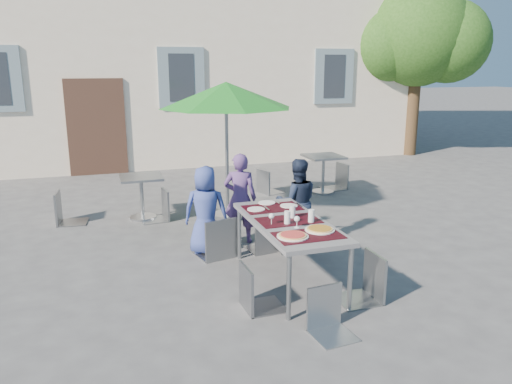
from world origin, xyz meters
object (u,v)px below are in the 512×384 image
object	(u,v)px
child_2	(297,202)
chair_1	(266,214)
dining_table	(289,225)
chair_5	(330,285)
pizza_near_right	(320,229)
cafe_table_0	(142,190)
pizza_near_left	(293,236)
chair_3	(255,261)
chair_2	(295,215)
patio_umbrella	(226,97)
chair_0	(217,213)
child_1	(240,198)
chair_4	(368,250)
bg_chair_l_1	(267,167)
cafe_table_1	(323,167)
bg_chair_l_0	(63,188)
bg_chair_r_1	(339,161)
child_0	(206,210)

from	to	relation	value
child_2	chair_1	world-z (taller)	child_2
dining_table	chair_5	size ratio (longest dim) A/B	2.18
dining_table	chair_5	bearing A→B (deg)	-93.08
pizza_near_right	cafe_table_0	distance (m)	3.87
pizza_near_left	chair_1	size ratio (longest dim) A/B	0.36
dining_table	chair_3	xyz separation A→B (m)	(-0.58, -0.54, -0.16)
pizza_near_right	chair_2	world-z (taller)	chair_2
pizza_near_right	patio_umbrella	bearing A→B (deg)	93.70
child_2	chair_3	world-z (taller)	child_2
chair_5	patio_umbrella	bearing A→B (deg)	89.34
patio_umbrella	cafe_table_0	distance (m)	2.08
chair_0	patio_umbrella	size ratio (longest dim) A/B	0.47
child_1	chair_0	distance (m)	0.69
chair_4	bg_chair_l_1	bearing A→B (deg)	83.54
dining_table	cafe_table_1	size ratio (longest dim) A/B	2.44
cafe_table_0	chair_0	bearing A→B (deg)	-69.98
dining_table	pizza_near_left	xyz separation A→B (m)	(-0.18, -0.55, 0.07)
pizza_near_right	bg_chair_l_0	size ratio (longest dim) A/B	0.32
child_1	cafe_table_1	world-z (taller)	child_1
pizza_near_left	bg_chair_r_1	size ratio (longest dim) A/B	0.34
bg_chair_l_0	patio_umbrella	bearing A→B (deg)	-12.52
chair_5	bg_chair_l_0	xyz separation A→B (m)	(-2.51, 4.41, 0.10)
chair_3	bg_chair_l_0	world-z (taller)	bg_chair_l_0
bg_chair_r_1	child_0	bearing A→B (deg)	-140.96
child_0	chair_5	world-z (taller)	child_0
child_0	cafe_table_0	bearing A→B (deg)	-50.05
bg_chair_l_1	cafe_table_0	bearing A→B (deg)	-159.71
patio_umbrella	chair_2	bearing A→B (deg)	-75.49
chair_1	cafe_table_1	world-z (taller)	chair_1
chair_1	cafe_table_0	size ratio (longest dim) A/B	1.29
cafe_table_0	pizza_near_right	bearing A→B (deg)	-66.40
child_0	bg_chair_l_1	size ratio (longest dim) A/B	1.31
dining_table	chair_4	xyz separation A→B (m)	(0.63, -0.70, -0.12)
chair_1	chair_2	world-z (taller)	chair_1
child_1	chair_3	distance (m)	2.09
chair_0	bg_chair_r_1	bearing A→B (deg)	42.06
chair_1	chair_3	world-z (taller)	chair_1
child_0	bg_chair_l_1	world-z (taller)	child_0
chair_5	chair_2	bearing A→B (deg)	76.38
chair_2	dining_table	bearing A→B (deg)	-116.85
dining_table	cafe_table_1	xyz separation A→B (m)	(2.24, 3.71, -0.17)
chair_4	cafe_table_1	xyz separation A→B (m)	(1.61, 4.41, -0.05)
chair_0	chair_2	size ratio (longest dim) A/B	1.16
child_0	child_2	world-z (taller)	child_2
pizza_near_right	chair_1	size ratio (longest dim) A/B	0.35
chair_1	chair_4	distance (m)	1.79
chair_0	chair_1	world-z (taller)	chair_0
pizza_near_right	bg_chair_r_1	bearing A→B (deg)	60.24
chair_1	cafe_table_1	bearing A→B (deg)	51.39
dining_table	cafe_table_1	bearing A→B (deg)	58.92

